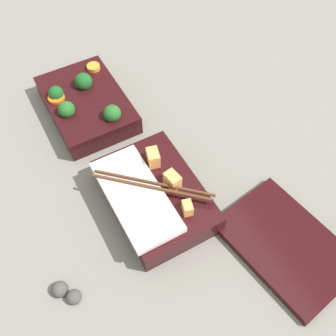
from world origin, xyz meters
TOP-DOWN VIEW (x-y plane):
  - ground_plane at (0.00, 0.00)m, footprint 3.00×3.00m
  - bento_tray_vegetable at (-0.13, -0.02)m, footprint 0.20×0.14m
  - bento_tray_rice at (0.12, -0.01)m, footprint 0.20×0.15m
  - bento_lid at (0.29, 0.14)m, footprint 0.22×0.17m
  - pebble_2 at (0.19, -0.19)m, footprint 0.02×0.02m
  - pebble_3 at (0.21, -0.18)m, footprint 0.02×0.02m

SIDE VIEW (x-z plane):
  - ground_plane at x=0.00m, z-range 0.00..0.00m
  - pebble_3 at x=0.21m, z-range -0.01..0.02m
  - pebble_2 at x=0.19m, z-range -0.01..0.02m
  - bento_lid at x=0.29m, z-range 0.00..0.01m
  - bento_tray_vegetable at x=-0.13m, z-range -0.01..0.06m
  - bento_tray_rice at x=0.12m, z-range -0.01..0.06m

